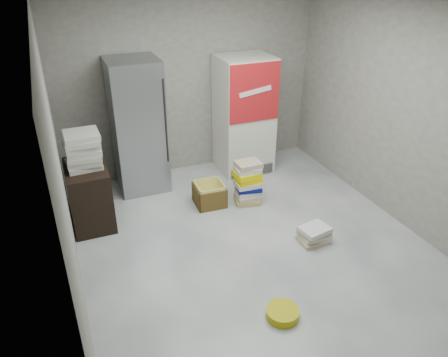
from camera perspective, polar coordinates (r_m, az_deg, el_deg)
ground at (r=5.26m, az=4.55°, el=-9.51°), size 5.00×5.00×0.00m
room_shell at (r=4.41m, az=5.42°, el=9.37°), size 4.04×5.04×2.82m
steel_fridge at (r=6.34m, az=-11.19°, el=6.68°), size 0.70×0.72×1.90m
coke_cooler at (r=6.82m, az=2.64°, el=8.30°), size 0.80×0.73×1.80m
wood_shelf at (r=5.82m, az=-17.16°, el=-2.09°), size 0.50×0.80×0.80m
supply_box_stack at (r=5.55m, az=-17.93°, el=3.56°), size 0.44×0.45×0.45m
phonebook_stack_main at (r=6.04m, az=3.13°, el=-0.57°), size 0.40×0.33×0.63m
phonebook_stack_side at (r=5.46m, az=11.68°, el=-7.13°), size 0.39×0.34×0.21m
cardboard_box at (r=6.09m, az=-1.91°, el=-2.25°), size 0.42×0.42×0.32m
bucket_lid at (r=4.48m, az=7.64°, el=-17.03°), size 0.42×0.42×0.09m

